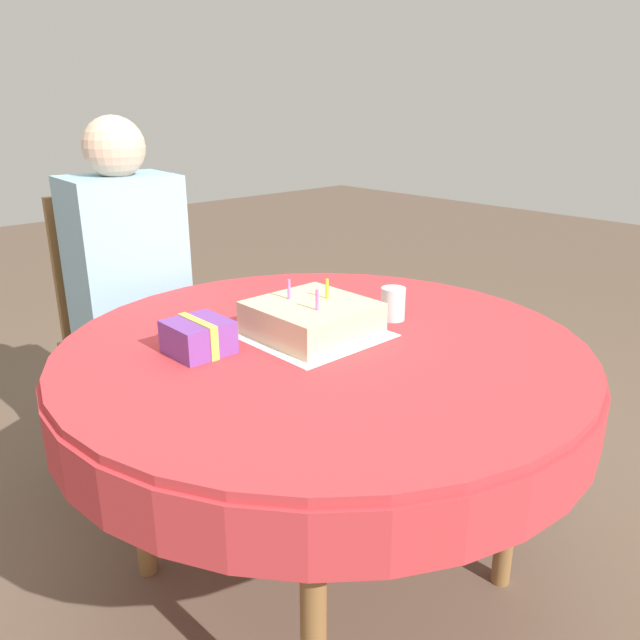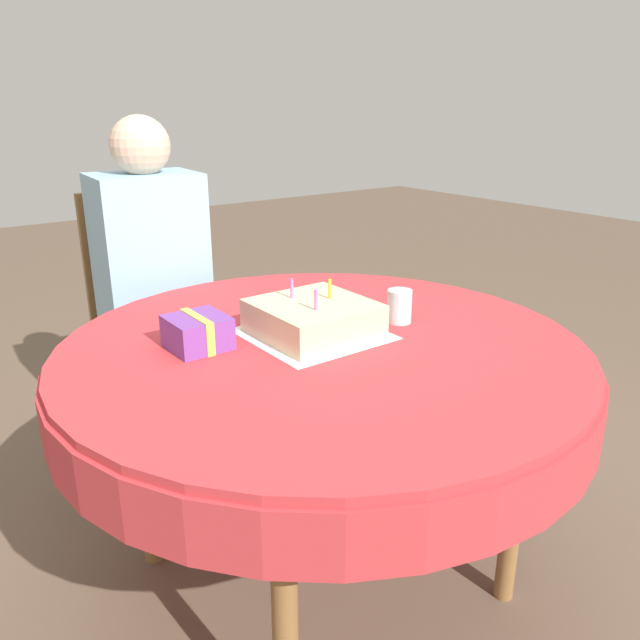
% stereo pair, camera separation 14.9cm
% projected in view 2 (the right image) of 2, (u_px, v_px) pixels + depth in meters
% --- Properties ---
extents(ground_plane, '(12.00, 12.00, 0.00)m').
position_uv_depth(ground_plane, '(322.00, 576.00, 1.73)').
color(ground_plane, brown).
extents(dining_table, '(1.28, 1.28, 0.70)m').
position_uv_depth(dining_table, '(322.00, 372.00, 1.53)').
color(dining_table, '#BC3338').
rests_on(dining_table, ground_plane).
extents(chair, '(0.43, 0.43, 0.95)m').
position_uv_depth(chair, '(150.00, 319.00, 2.23)').
color(chair, brown).
rests_on(chair, ground_plane).
extents(person, '(0.35, 0.37, 1.21)m').
position_uv_depth(person, '(153.00, 267.00, 2.08)').
color(person, '#DBB293').
rests_on(person, ground_plane).
extents(napkin, '(0.31, 0.31, 0.00)m').
position_uv_depth(napkin, '(313.00, 334.00, 1.54)').
color(napkin, white).
rests_on(napkin, dining_table).
extents(birthday_cake, '(0.26, 0.26, 0.13)m').
position_uv_depth(birthday_cake, '(313.00, 318.00, 1.53)').
color(birthday_cake, beige).
rests_on(birthday_cake, dining_table).
extents(drinking_glass, '(0.06, 0.06, 0.09)m').
position_uv_depth(drinking_glass, '(399.00, 306.00, 1.61)').
color(drinking_glass, silver).
rests_on(drinking_glass, dining_table).
extents(gift_box, '(0.13, 0.14, 0.08)m').
position_uv_depth(gift_box, '(198.00, 332.00, 1.45)').
color(gift_box, '#753D99').
rests_on(gift_box, dining_table).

